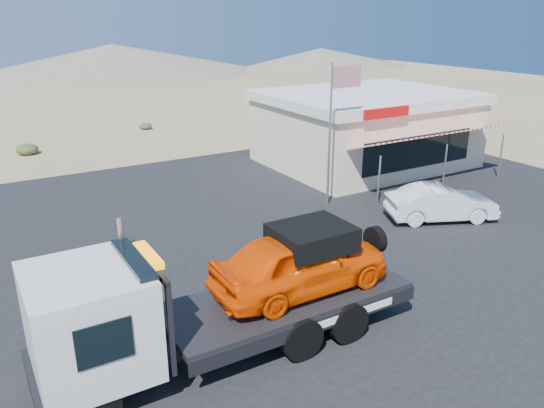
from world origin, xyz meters
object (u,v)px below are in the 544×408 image
object	(u,v)px
white_sedan	(441,203)
flagpole	(335,118)
tow_truck	(226,291)
jerky_store	(366,128)

from	to	relation	value
white_sedan	flagpole	world-z (taller)	flagpole
tow_truck	white_sedan	world-z (taller)	tow_truck
white_sedan	jerky_store	xyz separation A→B (m)	(3.00, 8.28, 1.26)
jerky_store	flagpole	xyz separation A→B (m)	(-5.57, -4.47, 1.77)
tow_truck	white_sedan	bearing A→B (deg)	17.37
flagpole	tow_truck	bearing A→B (deg)	-139.87
jerky_store	flagpole	distance (m)	7.36
tow_truck	white_sedan	xyz separation A→B (m)	(11.25, 3.52, -0.93)
tow_truck	flagpole	xyz separation A→B (m)	(8.69, 7.33, 2.11)
jerky_store	flagpole	world-z (taller)	flagpole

